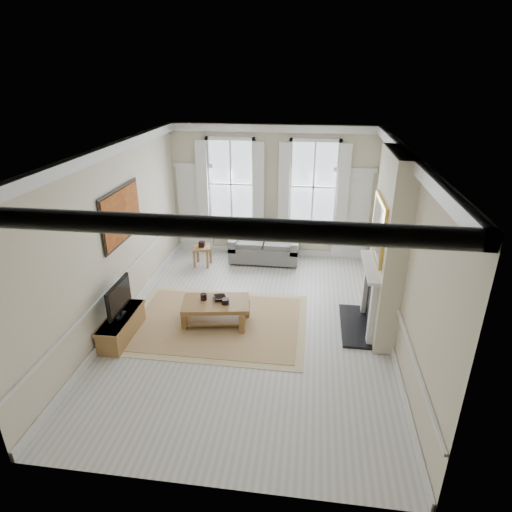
# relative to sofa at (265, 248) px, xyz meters

# --- Properties ---
(floor) EXTENTS (7.20, 7.20, 0.00)m
(floor) POSITION_rel_sofa_xyz_m (0.12, -3.11, -0.35)
(floor) COLOR #B7B5AD
(floor) RESTS_ON ground
(ceiling) EXTENTS (7.20, 7.20, 0.00)m
(ceiling) POSITION_rel_sofa_xyz_m (0.12, -3.11, 3.05)
(ceiling) COLOR white
(ceiling) RESTS_ON back_wall
(back_wall) EXTENTS (5.20, 0.00, 5.20)m
(back_wall) POSITION_rel_sofa_xyz_m (0.12, 0.49, 1.35)
(back_wall) COLOR beige
(back_wall) RESTS_ON floor
(left_wall) EXTENTS (0.00, 7.20, 7.20)m
(left_wall) POSITION_rel_sofa_xyz_m (-2.48, -3.11, 1.35)
(left_wall) COLOR beige
(left_wall) RESTS_ON floor
(right_wall) EXTENTS (0.00, 7.20, 7.20)m
(right_wall) POSITION_rel_sofa_xyz_m (2.72, -3.11, 1.35)
(right_wall) COLOR beige
(right_wall) RESTS_ON floor
(window_left) EXTENTS (1.26, 0.20, 2.20)m
(window_left) POSITION_rel_sofa_xyz_m (-0.93, 0.44, 1.55)
(window_left) COLOR #B2BCC6
(window_left) RESTS_ON back_wall
(window_right) EXTENTS (1.26, 0.20, 2.20)m
(window_right) POSITION_rel_sofa_xyz_m (1.17, 0.44, 1.55)
(window_right) COLOR #B2BCC6
(window_right) RESTS_ON back_wall
(door_left) EXTENTS (0.90, 0.08, 2.30)m
(door_left) POSITION_rel_sofa_xyz_m (-1.93, 0.45, 0.80)
(door_left) COLOR silver
(door_left) RESTS_ON floor
(door_right) EXTENTS (0.90, 0.08, 2.30)m
(door_right) POSITION_rel_sofa_xyz_m (2.17, 0.45, 0.80)
(door_right) COLOR silver
(door_right) RESTS_ON floor
(painting) EXTENTS (0.05, 1.66, 1.06)m
(painting) POSITION_rel_sofa_xyz_m (-2.44, -2.81, 1.70)
(painting) COLOR #B1651E
(painting) RESTS_ON left_wall
(chimney_breast) EXTENTS (0.35, 1.70, 3.38)m
(chimney_breast) POSITION_rel_sofa_xyz_m (2.54, -2.91, 1.35)
(chimney_breast) COLOR beige
(chimney_breast) RESTS_ON floor
(hearth) EXTENTS (0.55, 1.50, 0.05)m
(hearth) POSITION_rel_sofa_xyz_m (2.12, -2.91, -0.33)
(hearth) COLOR black
(hearth) RESTS_ON floor
(fireplace) EXTENTS (0.21, 1.45, 1.33)m
(fireplace) POSITION_rel_sofa_xyz_m (2.32, -2.91, 0.38)
(fireplace) COLOR silver
(fireplace) RESTS_ON floor
(mirror) EXTENTS (0.06, 1.26, 1.06)m
(mirror) POSITION_rel_sofa_xyz_m (2.33, -2.91, 1.70)
(mirror) COLOR gold
(mirror) RESTS_ON chimney_breast
(sofa) EXTENTS (1.76, 0.86, 0.84)m
(sofa) POSITION_rel_sofa_xyz_m (0.00, 0.00, 0.00)
(sofa) COLOR slate
(sofa) RESTS_ON floor
(side_table) EXTENTS (0.52, 0.52, 0.51)m
(side_table) POSITION_rel_sofa_xyz_m (-1.53, -0.52, 0.05)
(side_table) COLOR brown
(side_table) RESTS_ON floor
(rug) EXTENTS (3.50, 2.60, 0.02)m
(rug) POSITION_rel_sofa_xyz_m (-0.59, -3.15, -0.34)
(rug) COLOR tan
(rug) RESTS_ON floor
(coffee_table) EXTENTS (1.39, 0.95, 0.48)m
(coffee_table) POSITION_rel_sofa_xyz_m (-0.59, -3.15, 0.05)
(coffee_table) COLOR brown
(coffee_table) RESTS_ON rug
(ceramic_pot_a) EXTENTS (0.13, 0.13, 0.13)m
(ceramic_pot_a) POSITION_rel_sofa_xyz_m (-0.84, -3.10, 0.19)
(ceramic_pot_a) COLOR black
(ceramic_pot_a) RESTS_ON coffee_table
(ceramic_pot_b) EXTENTS (0.14, 0.14, 0.10)m
(ceramic_pot_b) POSITION_rel_sofa_xyz_m (-0.39, -3.20, 0.18)
(ceramic_pot_b) COLOR black
(ceramic_pot_b) RESTS_ON coffee_table
(bowl) EXTENTS (0.33, 0.33, 0.06)m
(bowl) POSITION_rel_sofa_xyz_m (-0.54, -3.05, 0.16)
(bowl) COLOR black
(bowl) RESTS_ON coffee_table
(tv_stand) EXTENTS (0.41, 1.27, 0.45)m
(tv_stand) POSITION_rel_sofa_xyz_m (-2.22, -3.85, -0.13)
(tv_stand) COLOR brown
(tv_stand) RESTS_ON floor
(tv) EXTENTS (0.08, 0.90, 0.68)m
(tv) POSITION_rel_sofa_xyz_m (-2.20, -3.85, 0.49)
(tv) COLOR black
(tv) RESTS_ON tv_stand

